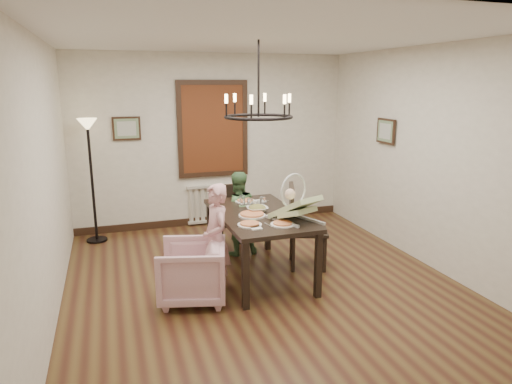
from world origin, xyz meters
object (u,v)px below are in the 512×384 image
dining_table (258,220)px  armchair (192,272)px  elderly_woman (216,248)px  seated_man (237,220)px  baby_bouncer (295,205)px  chair_right (308,226)px  floor_lamp (92,183)px  drinking_glass (250,204)px  chair_far (231,218)px

dining_table → armchair: (-0.90, -0.42, -0.39)m
dining_table → armchair: size_ratio=2.38×
elderly_woman → seated_man: bearing=147.3°
baby_bouncer → chair_right: bearing=28.7°
armchair → floor_lamp: 2.63m
seated_man → floor_lamp: 2.25m
drinking_glass → baby_bouncer: bearing=-61.9°
armchair → drinking_glass: drinking_glass is taller
chair_right → floor_lamp: (-2.63, 1.88, 0.35)m
seated_man → baby_bouncer: baby_bouncer is taller
armchair → chair_far: bearing=164.5°
elderly_woman → baby_bouncer: bearing=74.7°
chair_far → floor_lamp: bearing=157.6°
dining_table → floor_lamp: size_ratio=0.96×
dining_table → chair_far: (-0.08, 0.99, -0.26)m
dining_table → elderly_woman: size_ratio=1.65×
chair_right → drinking_glass: bearing=101.6°
dining_table → drinking_glass: (-0.05, 0.17, 0.15)m
floor_lamp → elderly_woman: bearing=-59.3°
drinking_glass → floor_lamp: size_ratio=0.08×
elderly_woman → floor_lamp: size_ratio=0.58×
dining_table → floor_lamp: (-1.94, 1.94, 0.18)m
chair_right → baby_bouncer: (-0.41, -0.52, 0.44)m
chair_right → floor_lamp: bearing=74.4°
chair_far → baby_bouncer: size_ratio=1.59×
armchair → drinking_glass: 1.16m
armchair → baby_bouncer: size_ratio=1.25×
armchair → seated_man: seated_man is taller
baby_bouncer → drinking_glass: baby_bouncer is taller
baby_bouncer → armchair: bearing=155.0°
chair_far → chair_right: (0.78, -0.93, 0.09)m
chair_far → floor_lamp: floor_lamp is taller
floor_lamp → seated_man: bearing=-31.6°
dining_table → drinking_glass: 0.24m
chair_far → floor_lamp: 2.13m
floor_lamp → chair_far: bearing=-27.2°
seated_man → chair_right: bearing=134.7°
armchair → elderly_woman: 0.37m
chair_far → chair_right: chair_right is taller
seated_man → floor_lamp: bearing=-33.0°
armchair → seated_man: bearing=159.2°
seated_man → drinking_glass: 0.72m
dining_table → chair_right: size_ratio=1.58×
armchair → elderly_woman: bearing=124.2°
dining_table → chair_far: bearing=93.8°
drinking_glass → floor_lamp: (-1.88, 1.77, 0.03)m
elderly_woman → floor_lamp: floor_lamp is taller
armchair → baby_bouncer: (1.18, -0.04, 0.66)m
baby_bouncer → drinking_glass: (-0.34, 0.63, -0.12)m
chair_right → seated_man: (-0.74, 0.71, -0.06)m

